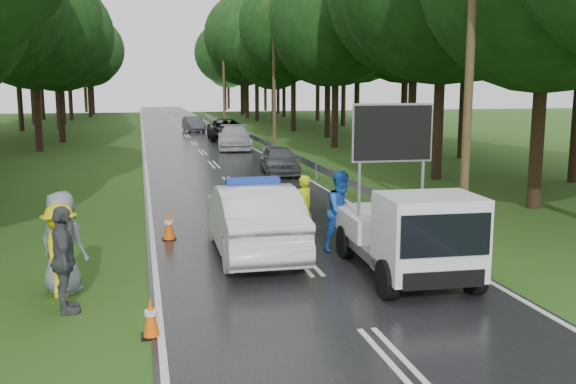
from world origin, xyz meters
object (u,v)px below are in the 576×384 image
object	(u,v)px
police_sedan	(253,219)
queue_car_third	(226,129)
officer	(303,207)
queue_car_fourth	(194,124)
civilian	(342,211)
barrier	(251,202)
queue_car_first	(279,160)
queue_car_second	(235,138)
work_truck	(408,233)

from	to	relation	value
police_sedan	queue_car_third	size ratio (longest dim) A/B	0.95
officer	queue_car_fourth	distance (m)	38.79
police_sedan	civilian	bearing A→B (deg)	175.07
barrier	queue_car_first	xyz separation A→B (m)	(3.07, 10.41, -0.09)
civilian	barrier	bearing A→B (deg)	97.72
barrier	queue_car_fourth	xyz separation A→B (m)	(1.43, 37.20, -0.08)
police_sedan	officer	distance (m)	2.03
queue_car_first	queue_car_fourth	distance (m)	26.84
queue_car_third	queue_car_second	bearing A→B (deg)	-90.82
queue_car_second	civilian	bearing A→B (deg)	-85.32
barrier	officer	distance (m)	1.94
queue_car_second	queue_car_fourth	distance (m)	15.31
police_sedan	queue_car_fourth	bearing A→B (deg)	-92.15
queue_car_first	queue_car_third	xyz separation A→B (m)	(0.02, 18.45, 0.11)
queue_car_first	officer	bearing A→B (deg)	-95.14
police_sedan	officer	world-z (taller)	police_sedan
queue_car_fourth	work_truck	bearing A→B (deg)	-94.83
work_truck	barrier	bearing A→B (deg)	116.25
work_truck	civilian	size ratio (longest dim) A/B	2.31
barrier	queue_car_third	xyz separation A→B (m)	(3.09, 28.86, 0.02)
queue_car_second	police_sedan	bearing A→B (deg)	-90.30
police_sedan	queue_car_fourth	size ratio (longest dim) A/B	1.31
queue_car_first	queue_car_second	size ratio (longest dim) A/B	0.75
officer	queue_car_second	xyz separation A→B (m)	(1.59, 23.54, -0.11)
work_truck	civilian	distance (m)	2.50
civilian	queue_car_second	size ratio (longest dim) A/B	0.40
queue_car_first	queue_car_third	world-z (taller)	queue_car_third
police_sedan	queue_car_first	world-z (taller)	police_sedan
barrier	civilian	distance (m)	3.54
officer	queue_car_fourth	size ratio (longest dim) A/B	0.43
barrier	queue_car_second	bearing A→B (deg)	61.19
queue_car_second	queue_car_third	bearing A→B (deg)	93.78
barrier	police_sedan	bearing A→B (deg)	-120.70
queue_car_third	barrier	bearing A→B (deg)	-93.75
civilian	queue_car_second	world-z (taller)	civilian
queue_car_fourth	police_sedan	bearing A→B (deg)	-98.81
queue_car_second	queue_car_third	world-z (taller)	queue_car_third
work_truck	queue_car_first	bearing A→B (deg)	90.27
queue_car_second	queue_car_fourth	size ratio (longest dim) A/B	1.27
police_sedan	work_truck	world-z (taller)	work_truck
police_sedan	civilian	size ratio (longest dim) A/B	2.60
work_truck	civilian	bearing A→B (deg)	108.53
queue_car_third	civilian	bearing A→B (deg)	-90.11
barrier	civilian	world-z (taller)	civilian
civilian	queue_car_second	xyz separation A→B (m)	(1.00, 25.04, -0.26)
police_sedan	work_truck	distance (m)	3.87
queue_car_third	queue_car_fourth	size ratio (longest dim) A/B	1.37
queue_car_fourth	officer	bearing A→B (deg)	-96.59
officer	queue_car_first	distance (m)	12.16
work_truck	police_sedan	bearing A→B (deg)	140.13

